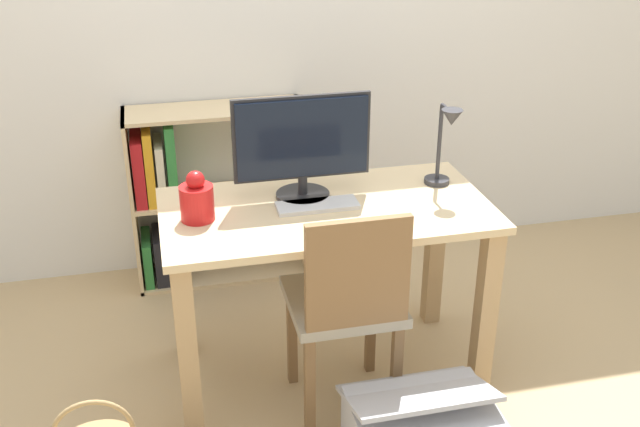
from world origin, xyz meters
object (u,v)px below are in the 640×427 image
object	(u,v)px
keyboard	(317,205)
vase	(197,200)
monitor	(302,143)
chair	(347,302)
desk_lamp	(446,140)
bookshelf	(188,199)

from	to	relation	value
keyboard	vase	distance (m)	0.44
monitor	chair	distance (m)	0.61
monitor	vase	size ratio (longest dim) A/B	2.77
monitor	vase	xyz separation A→B (m)	(-0.41, -0.11, -0.14)
monitor	chair	xyz separation A→B (m)	(0.08, -0.36, -0.48)
keyboard	chair	world-z (taller)	chair
desk_lamp	vase	bearing A→B (deg)	-176.59
monitor	keyboard	size ratio (longest dim) A/B	1.70
keyboard	bookshelf	xyz separation A→B (m)	(-0.44, 0.90, -0.33)
keyboard	vase	bearing A→B (deg)	179.87
keyboard	desk_lamp	world-z (taller)	desk_lamp
keyboard	vase	size ratio (longest dim) A/B	1.63
vase	bookshelf	size ratio (longest dim) A/B	0.21
bookshelf	vase	bearing A→B (deg)	-90.10
vase	chair	bearing A→B (deg)	-27.82
monitor	desk_lamp	bearing A→B (deg)	-5.13
monitor	chair	bearing A→B (deg)	-77.07
monitor	bookshelf	bearing A→B (deg)	116.97
bookshelf	monitor	bearing A→B (deg)	-63.03
vase	keyboard	bearing A→B (deg)	-0.13
monitor	chair	size ratio (longest dim) A/B	0.59
keyboard	vase	xyz separation A→B (m)	(-0.44, 0.00, 0.07)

